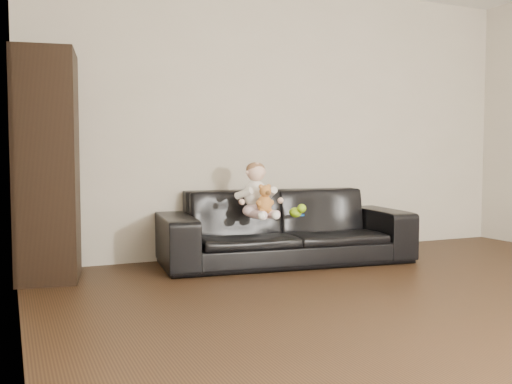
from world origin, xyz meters
name	(u,v)px	position (x,y,z in m)	size (l,w,h in m)	color
wall_back	(290,119)	(0.00, 2.75, 1.30)	(5.00, 5.00, 0.00)	#BBB19D
wall_left	(18,57)	(-2.50, 0.00, 1.30)	(5.50, 5.50, 0.00)	#BBB19D
sofa	(285,226)	(-0.30, 2.25, 0.32)	(2.18, 0.85, 0.64)	black
cabinet	(48,166)	(-2.26, 2.35, 0.87)	(0.43, 0.60, 1.73)	black
shelf_item	(49,114)	(-2.24, 2.35, 1.26)	(0.18, 0.25, 0.28)	silver
baby	(257,194)	(-0.63, 2.13, 0.63)	(0.35, 0.42, 0.47)	white
teddy_bear	(265,199)	(-0.62, 1.99, 0.59)	(0.14, 0.15, 0.24)	#BA7535
toy_green	(295,212)	(-0.31, 2.05, 0.46)	(0.10, 0.12, 0.09)	#8BC617
toy_rattle	(296,214)	(-0.30, 2.05, 0.45)	(0.06, 0.06, 0.06)	red
toy_blue_disc	(299,215)	(-0.22, 2.16, 0.43)	(0.10, 0.10, 0.01)	blue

